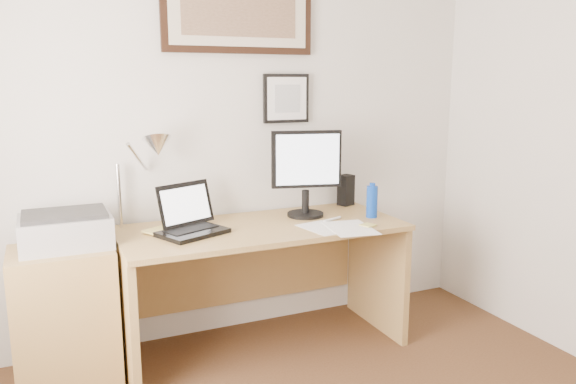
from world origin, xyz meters
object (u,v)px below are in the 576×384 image
book (156,236)px  lcd_monitor (306,169)px  printer (66,230)px  desk (258,261)px  side_cabinet (66,317)px  laptop (190,222)px  water_bottle (372,202)px

book → lcd_monitor: bearing=6.2°
lcd_monitor → printer: bearing=-179.6°
desk → printer: size_ratio=3.64×
side_cabinet → laptop: bearing=-2.1°
side_cabinet → lcd_monitor: 1.55m
printer → laptop: bearing=-5.8°
lcd_monitor → water_bottle: bearing=-27.2°
desk → lcd_monitor: (0.32, 0.01, 0.53)m
desk → laptop: bearing=-171.8°
side_cabinet → lcd_monitor: size_ratio=1.40×
water_bottle → book: bearing=176.4°
side_cabinet → laptop: (0.66, -0.02, 0.44)m
side_cabinet → desk: 1.08m
desk → lcd_monitor: 0.62m
water_bottle → lcd_monitor: (-0.35, 0.18, 0.19)m
book → desk: (0.60, 0.09, -0.24)m
water_bottle → lcd_monitor: size_ratio=0.37×
desk → printer: 1.08m
book → lcd_monitor: (0.92, 0.10, 0.28)m
lcd_monitor → printer: lcd_monitor is taller
book → printer: printer is taller
water_bottle → book: (-1.28, 0.08, -0.09)m
book → laptop: laptop is taller
printer → water_bottle: bearing=-5.7°
side_cabinet → desk: bearing=1.9°
book → printer: bearing=168.0°
lcd_monitor → printer: size_ratio=1.18×
side_cabinet → book: 0.61m
side_cabinet → lcd_monitor: lcd_monitor is taller
water_bottle → printer: 1.72m
lcd_monitor → side_cabinet: bearing=-178.0°
side_cabinet → book: book is taller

